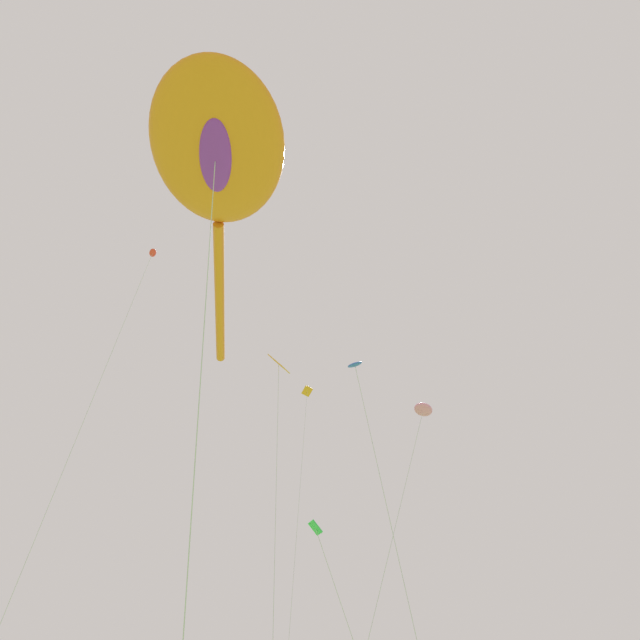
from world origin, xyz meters
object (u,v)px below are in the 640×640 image
(big_show_kite, at_px, (218,158))
(small_kite_bird_shape, at_px, (357,376))
(small_kite_stunt_black, at_px, (144,273))
(small_kite_streamer_purple, at_px, (306,413))
(small_kite_box_yellow, at_px, (321,544))
(small_kite_tiny_distant, at_px, (279,373))
(small_kite_triangle_green, at_px, (423,411))

(big_show_kite, xyz_separation_m, small_kite_bird_shape, (8.22, 1.57, -3.28))
(small_kite_stunt_black, relative_size, small_kite_streamer_purple, 1.00)
(small_kite_box_yellow, distance_m, small_kite_stunt_black, 16.10)
(small_kite_bird_shape, distance_m, small_kite_stunt_black, 13.30)
(small_kite_tiny_distant, distance_m, small_kite_streamer_purple, 11.68)
(small_kite_box_yellow, xyz_separation_m, small_kite_stunt_black, (-6.06, 6.86, 13.24))
(small_kite_streamer_purple, bearing_deg, small_kite_tiny_distant, 130.51)
(small_kite_stunt_black, distance_m, small_kite_tiny_distant, 8.80)
(small_kite_bird_shape, relative_size, small_kite_stunt_black, 0.57)
(small_kite_bird_shape, distance_m, small_kite_streamer_purple, 17.06)
(small_kite_tiny_distant, bearing_deg, small_kite_streamer_purple, 87.04)
(small_kite_triangle_green, distance_m, small_kite_box_yellow, 8.78)
(small_kite_streamer_purple, bearing_deg, big_show_kite, 130.28)
(small_kite_streamer_purple, bearing_deg, small_kite_stunt_black, 104.14)
(small_kite_triangle_green, distance_m, small_kite_tiny_distant, 7.14)
(small_kite_stunt_black, distance_m, small_kite_streamer_purple, 15.47)
(big_show_kite, height_order, small_kite_bird_shape, big_show_kite)
(small_kite_tiny_distant, xyz_separation_m, small_kite_streamer_purple, (8.57, 6.83, 4.03))
(small_kite_triangle_green, distance_m, small_kite_streamer_purple, 13.39)
(big_show_kite, bearing_deg, small_kite_stunt_black, -155.30)
(small_kite_triangle_green, xyz_separation_m, small_kite_stunt_black, (-11.60, 8.23, 6.57))
(small_kite_box_yellow, height_order, small_kite_streamer_purple, small_kite_streamer_purple)
(small_kite_bird_shape, distance_m, small_kite_box_yellow, 5.82)
(small_kite_stunt_black, xyz_separation_m, small_kite_tiny_distant, (6.54, -3.57, -4.68))
(big_show_kite, xyz_separation_m, small_kite_stunt_black, (2.46, 10.62, 4.57))
(small_kite_triangle_green, height_order, small_kite_stunt_black, small_kite_stunt_black)
(small_kite_stunt_black, relative_size, small_kite_tiny_distant, 1.34)
(small_kite_triangle_green, bearing_deg, small_kite_box_yellow, 168.40)
(big_show_kite, height_order, small_kite_box_yellow, big_show_kite)
(small_kite_bird_shape, bearing_deg, big_show_kite, 89.36)
(small_kite_stunt_black, height_order, small_kite_tiny_distant, small_kite_stunt_black)
(small_kite_stunt_black, bearing_deg, small_kite_triangle_green, 84.26)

